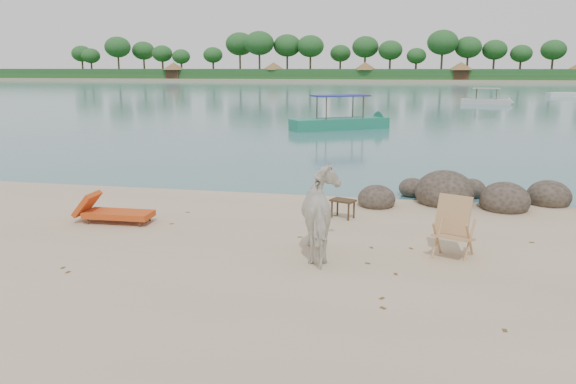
# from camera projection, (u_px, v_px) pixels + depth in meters

# --- Properties ---
(water) EXTENTS (400.00, 400.00, 0.00)m
(water) POSITION_uv_depth(u_px,v_px,m) (395.00, 88.00, 95.46)
(water) COLOR #386971
(water) RESTS_ON ground
(far_shore) EXTENTS (420.00, 90.00, 1.40)m
(far_shore) POSITION_uv_depth(u_px,v_px,m) (400.00, 79.00, 171.96)
(far_shore) COLOR tan
(far_shore) RESTS_ON ground
(far_scenery) EXTENTS (420.00, 18.00, 9.50)m
(far_scenery) POSITION_uv_depth(u_px,v_px,m) (399.00, 69.00, 139.43)
(far_scenery) COLOR #1E4C1E
(far_scenery) RESTS_ON ground
(boulders) EXTENTS (6.30, 2.83, 1.13)m
(boulders) POSITION_uv_depth(u_px,v_px,m) (476.00, 197.00, 14.28)
(boulders) COLOR #312B21
(boulders) RESTS_ON ground
(cow) EXTENTS (1.32, 2.03, 1.58)m
(cow) POSITION_uv_depth(u_px,v_px,m) (325.00, 215.00, 10.27)
(cow) COLOR white
(cow) RESTS_ON ground
(side_table) EXTENTS (0.63, 0.53, 0.44)m
(side_table) POSITION_uv_depth(u_px,v_px,m) (343.00, 210.00, 12.92)
(side_table) COLOR black
(side_table) RESTS_ON ground
(lounge_chair) EXTENTS (1.90, 0.70, 0.57)m
(lounge_chair) POSITION_uv_depth(u_px,v_px,m) (119.00, 211.00, 12.53)
(lounge_chair) COLOR #BE4B16
(lounge_chair) RESTS_ON ground
(deck_chair) EXTENTS (0.94, 0.97, 1.08)m
(deck_chair) POSITION_uv_depth(u_px,v_px,m) (454.00, 230.00, 10.20)
(deck_chair) COLOR tan
(deck_chair) RESTS_ON ground
(boat_near) EXTENTS (6.24, 4.77, 3.16)m
(boat_near) POSITION_uv_depth(u_px,v_px,m) (340.00, 101.00, 31.96)
(boat_near) COLOR #1D795C
(boat_near) RESTS_ON water
(boat_mid) EXTENTS (5.25, 1.93, 2.51)m
(boat_mid) POSITION_uv_depth(u_px,v_px,m) (487.00, 91.00, 54.04)
(boat_mid) COLOR #B3B4AF
(boat_mid) RESTS_ON water
(boat_far) EXTENTS (5.70, 2.86, 0.65)m
(boat_far) POSITION_uv_depth(u_px,v_px,m) (568.00, 94.00, 67.73)
(boat_far) COLOR silver
(boat_far) RESTS_ON water
(dead_leaves) EXTENTS (8.89, 5.64, 0.00)m
(dead_leaves) POSITION_uv_depth(u_px,v_px,m) (306.00, 256.00, 10.43)
(dead_leaves) COLOR brown
(dead_leaves) RESTS_ON ground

